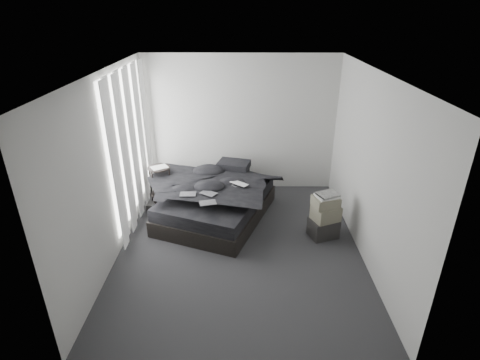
{
  "coord_description": "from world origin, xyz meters",
  "views": [
    {
      "loc": [
        0.04,
        -4.76,
        3.36
      ],
      "look_at": [
        0.0,
        0.8,
        0.75
      ],
      "focal_mm": 28.0,
      "sensor_mm": 36.0,
      "label": 1
    }
  ],
  "objects_px": {
    "side_stand": "(161,186)",
    "box_lower": "(323,228)",
    "laptop": "(237,181)",
    "bed": "(217,209)"
  },
  "relations": [
    {
      "from": "laptop",
      "to": "box_lower",
      "type": "xyz_separation_m",
      "value": [
        1.37,
        -0.52,
        -0.58
      ]
    },
    {
      "from": "bed",
      "to": "side_stand",
      "type": "bearing_deg",
      "value": 178.14
    },
    {
      "from": "side_stand",
      "to": "box_lower",
      "type": "height_order",
      "value": "side_stand"
    },
    {
      "from": "side_stand",
      "to": "box_lower",
      "type": "relative_size",
      "value": 1.77
    },
    {
      "from": "bed",
      "to": "side_stand",
      "type": "distance_m",
      "value": 1.15
    },
    {
      "from": "side_stand",
      "to": "box_lower",
      "type": "xyz_separation_m",
      "value": [
        2.78,
        -1.04,
        -0.21
      ]
    },
    {
      "from": "box_lower",
      "to": "bed",
      "type": "bearing_deg",
      "value": 160.89
    },
    {
      "from": "side_stand",
      "to": "bed",
      "type": "bearing_deg",
      "value": -22.65
    },
    {
      "from": "laptop",
      "to": "side_stand",
      "type": "bearing_deg",
      "value": -161.55
    },
    {
      "from": "bed",
      "to": "laptop",
      "type": "distance_m",
      "value": 0.7
    }
  ]
}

